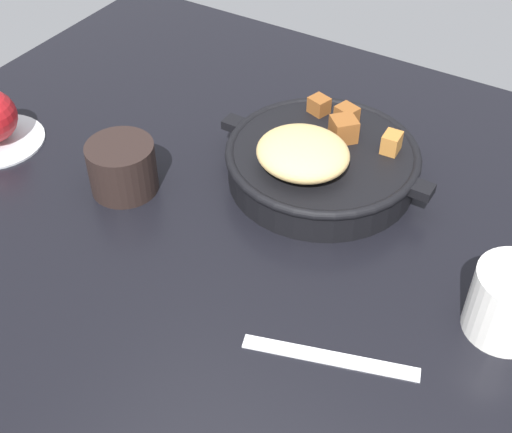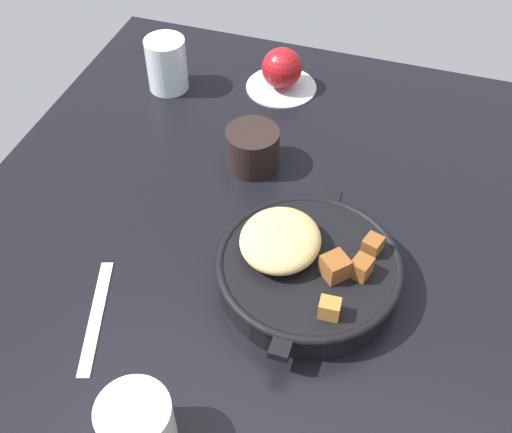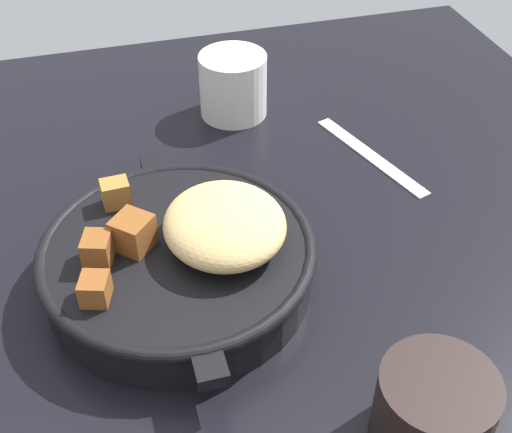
{
  "view_description": "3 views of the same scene",
  "coord_description": "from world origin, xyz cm",
  "px_view_note": "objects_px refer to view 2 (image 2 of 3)",
  "views": [
    {
      "loc": [
        -31.75,
        52.42,
        55.1
      ],
      "look_at": [
        -2.35,
        4.0,
        3.42
      ],
      "focal_mm": 47.96,
      "sensor_mm": 36.0,
      "label": 1
    },
    {
      "loc": [
        -54.13,
        -18.75,
        67.17
      ],
      "look_at": [
        1.94,
        -0.56,
        4.18
      ],
      "focal_mm": 44.17,
      "sensor_mm": 36.0,
      "label": 2
    },
    {
      "loc": [
        39.22,
        -14.58,
        44.19
      ],
      "look_at": [
        -4.11,
        -2.41,
        5.83
      ],
      "focal_mm": 47.63,
      "sensor_mm": 36.0,
      "label": 3
    }
  ],
  "objects_px": {
    "butter_knife": "(96,316)",
    "red_apple": "(282,68)",
    "ceramic_mug_white": "(137,426)",
    "coffee_mug_dark": "(252,148)",
    "cast_iron_skillet": "(306,267)",
    "water_glass_tall": "(167,64)"
  },
  "relations": [
    {
      "from": "butter_knife",
      "to": "red_apple",
      "type": "bearing_deg",
      "value": -26.35
    },
    {
      "from": "ceramic_mug_white",
      "to": "coffee_mug_dark",
      "type": "height_order",
      "value": "ceramic_mug_white"
    },
    {
      "from": "cast_iron_skillet",
      "to": "ceramic_mug_white",
      "type": "height_order",
      "value": "cast_iron_skillet"
    },
    {
      "from": "cast_iron_skillet",
      "to": "coffee_mug_dark",
      "type": "height_order",
      "value": "cast_iron_skillet"
    },
    {
      "from": "cast_iron_skillet",
      "to": "coffee_mug_dark",
      "type": "distance_m",
      "value": 0.24
    },
    {
      "from": "red_apple",
      "to": "coffee_mug_dark",
      "type": "bearing_deg",
      "value": -175.99
    },
    {
      "from": "cast_iron_skillet",
      "to": "coffee_mug_dark",
      "type": "xyz_separation_m",
      "value": [
        0.2,
        0.14,
        0.0
      ]
    },
    {
      "from": "red_apple",
      "to": "butter_knife",
      "type": "height_order",
      "value": "red_apple"
    },
    {
      "from": "red_apple",
      "to": "butter_knife",
      "type": "relative_size",
      "value": 0.41
    },
    {
      "from": "red_apple",
      "to": "ceramic_mug_white",
      "type": "relative_size",
      "value": 0.9
    },
    {
      "from": "cast_iron_skillet",
      "to": "red_apple",
      "type": "relative_size",
      "value": 3.98
    },
    {
      "from": "cast_iron_skillet",
      "to": "ceramic_mug_white",
      "type": "bearing_deg",
      "value": 157.06
    },
    {
      "from": "butter_knife",
      "to": "water_glass_tall",
      "type": "relative_size",
      "value": 1.83
    },
    {
      "from": "red_apple",
      "to": "ceramic_mug_white",
      "type": "distance_m",
      "value": 0.68
    },
    {
      "from": "cast_iron_skillet",
      "to": "ceramic_mug_white",
      "type": "relative_size",
      "value": 3.57
    },
    {
      "from": "cast_iron_skillet",
      "to": "coffee_mug_dark",
      "type": "bearing_deg",
      "value": 34.64
    },
    {
      "from": "red_apple",
      "to": "cast_iron_skillet",
      "type": "bearing_deg",
      "value": -159.57
    },
    {
      "from": "water_glass_tall",
      "to": "ceramic_mug_white",
      "type": "bearing_deg",
      "value": -159.25
    },
    {
      "from": "red_apple",
      "to": "coffee_mug_dark",
      "type": "relative_size",
      "value": 0.86
    },
    {
      "from": "cast_iron_skillet",
      "to": "butter_knife",
      "type": "bearing_deg",
      "value": 119.72
    },
    {
      "from": "ceramic_mug_white",
      "to": "cast_iron_skillet",
      "type": "bearing_deg",
      "value": -22.94
    },
    {
      "from": "butter_knife",
      "to": "water_glass_tall",
      "type": "distance_m",
      "value": 0.5
    }
  ]
}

